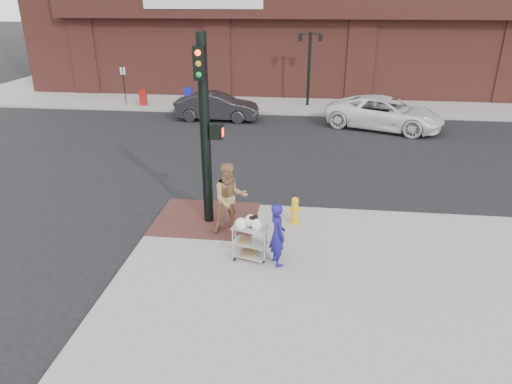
# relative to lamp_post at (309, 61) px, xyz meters

# --- Properties ---
(ground) EXTENTS (220.00, 220.00, 0.00)m
(ground) POSITION_rel_lamp_post_xyz_m (-2.00, -16.00, -2.62)
(ground) COLOR black
(ground) RESTS_ON ground
(sidewalk_far) EXTENTS (65.00, 36.00, 0.15)m
(sidewalk_far) POSITION_rel_lamp_post_xyz_m (10.50, 16.00, -2.54)
(sidewalk_far) COLOR gray
(sidewalk_far) RESTS_ON ground
(brick_curb_ramp) EXTENTS (2.80, 2.40, 0.01)m
(brick_curb_ramp) POSITION_rel_lamp_post_xyz_m (-2.60, -15.10, -2.46)
(brick_curb_ramp) COLOR #492722
(brick_curb_ramp) RESTS_ON sidewalk_near
(lamp_post) EXTENTS (1.32, 0.22, 4.00)m
(lamp_post) POSITION_rel_lamp_post_xyz_m (0.00, 0.00, 0.00)
(lamp_post) COLOR black
(lamp_post) RESTS_ON sidewalk_far
(parking_sign) EXTENTS (0.05, 0.05, 2.20)m
(parking_sign) POSITION_rel_lamp_post_xyz_m (-10.50, -1.00, -1.37)
(parking_sign) COLOR black
(parking_sign) RESTS_ON sidewalk_far
(traffic_signal_pole) EXTENTS (0.61, 0.51, 5.00)m
(traffic_signal_pole) POSITION_rel_lamp_post_xyz_m (-2.48, -15.23, 0.21)
(traffic_signal_pole) COLOR black
(traffic_signal_pole) RESTS_ON sidewalk_near
(woman_blue) EXTENTS (0.57, 0.66, 1.52)m
(woman_blue) POSITION_rel_lamp_post_xyz_m (-0.44, -17.20, -1.71)
(woman_blue) COLOR navy
(woman_blue) RESTS_ON sidewalk_near
(pedestrian_tan) EXTENTS (1.13, 1.01, 1.90)m
(pedestrian_tan) POSITION_rel_lamp_post_xyz_m (-1.79, -15.74, -1.52)
(pedestrian_tan) COLOR #976E47
(pedestrian_tan) RESTS_ON sidewalk_near
(sedan_dark) EXTENTS (4.28, 1.55, 1.40)m
(sedan_dark) POSITION_rel_lamp_post_xyz_m (-4.63, -3.42, -1.92)
(sedan_dark) COLOR black
(sedan_dark) RESTS_ON ground
(minivan_white) EXTENTS (6.02, 4.36, 1.52)m
(minivan_white) POSITION_rel_lamp_post_xyz_m (3.74, -4.13, -1.86)
(minivan_white) COLOR white
(minivan_white) RESTS_ON ground
(utility_cart) EXTENTS (0.89, 0.66, 1.10)m
(utility_cart) POSITION_rel_lamp_post_xyz_m (-1.10, -17.05, -1.97)
(utility_cart) COLOR #9F9EA3
(utility_cart) RESTS_ON sidewalk_near
(fire_hydrant) EXTENTS (0.36, 0.25, 0.77)m
(fire_hydrant) POSITION_rel_lamp_post_xyz_m (-0.13, -15.06, -2.08)
(fire_hydrant) COLOR #F5B114
(fire_hydrant) RESTS_ON sidewalk_near
(newsbox_red) EXTENTS (0.41, 0.38, 0.90)m
(newsbox_red) POSITION_rel_lamp_post_xyz_m (-9.39, -1.14, -2.02)
(newsbox_red) COLOR maroon
(newsbox_red) RESTS_ON sidewalk_far
(newsbox_blue) EXTENTS (0.48, 0.44, 1.05)m
(newsbox_blue) POSITION_rel_lamp_post_xyz_m (-6.72, -1.09, -1.94)
(newsbox_blue) COLOR #18199D
(newsbox_blue) RESTS_ON sidewalk_far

